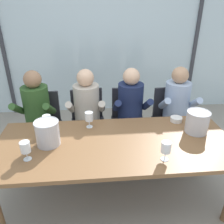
{
  "coord_description": "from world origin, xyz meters",
  "views": [
    {
      "loc": [
        -0.19,
        -1.79,
        1.94
      ],
      "look_at": [
        0.0,
        0.35,
        0.87
      ],
      "focal_mm": 36.27,
      "sensor_mm": 36.0,
      "label": 1
    }
  ],
  "objects_px": {
    "person_pale_blue_shirt": "(178,108)",
    "ice_bucket_secondary": "(197,122)",
    "chair_right_of_center": "(170,115)",
    "wine_glass_by_right_taster": "(25,147)",
    "wine_glass_by_left_taster": "(47,121)",
    "wine_glass_center_pour": "(89,117)",
    "dining_table": "(115,148)",
    "ice_bucket_primary": "(47,133)",
    "chair_center": "(128,116)",
    "person_olive_shirt": "(36,113)",
    "tasting_bowl": "(176,119)",
    "person_navy_polo": "(131,110)",
    "wine_glass_near_bucket": "(166,148)",
    "chair_near_curtain": "(43,121)",
    "person_beige_jumper": "(87,111)",
    "chair_left_of_center": "(88,118)"
  },
  "relations": [
    {
      "from": "person_pale_blue_shirt",
      "to": "ice_bucket_secondary",
      "type": "xyz_separation_m",
      "value": [
        -0.04,
        -0.62,
        0.14
      ]
    },
    {
      "from": "chair_right_of_center",
      "to": "wine_glass_by_right_taster",
      "type": "distance_m",
      "value": 1.96
    },
    {
      "from": "wine_glass_by_left_taster",
      "to": "wine_glass_center_pour",
      "type": "bearing_deg",
      "value": 5.06
    },
    {
      "from": "dining_table",
      "to": "ice_bucket_primary",
      "type": "relative_size",
      "value": 9.49
    },
    {
      "from": "chair_center",
      "to": "person_pale_blue_shirt",
      "type": "distance_m",
      "value": 0.66
    },
    {
      "from": "chair_center",
      "to": "person_pale_blue_shirt",
      "type": "xyz_separation_m",
      "value": [
        0.62,
        -0.15,
        0.17
      ]
    },
    {
      "from": "person_olive_shirt",
      "to": "tasting_bowl",
      "type": "relative_size",
      "value": 9.43
    },
    {
      "from": "chair_center",
      "to": "person_navy_polo",
      "type": "relative_size",
      "value": 0.74
    },
    {
      "from": "chair_center",
      "to": "wine_glass_by_left_taster",
      "type": "height_order",
      "value": "wine_glass_by_left_taster"
    },
    {
      "from": "chair_right_of_center",
      "to": "ice_bucket_secondary",
      "type": "distance_m",
      "value": 0.82
    },
    {
      "from": "person_pale_blue_shirt",
      "to": "wine_glass_near_bucket",
      "type": "height_order",
      "value": "person_pale_blue_shirt"
    },
    {
      "from": "chair_near_curtain",
      "to": "person_olive_shirt",
      "type": "relative_size",
      "value": 0.74
    },
    {
      "from": "wine_glass_near_bucket",
      "to": "wine_glass_center_pour",
      "type": "height_order",
      "value": "same"
    },
    {
      "from": "person_olive_shirt",
      "to": "person_navy_polo",
      "type": "bearing_deg",
      "value": 4.23
    },
    {
      "from": "person_olive_shirt",
      "to": "tasting_bowl",
      "type": "bearing_deg",
      "value": -9.3
    },
    {
      "from": "wine_glass_by_right_taster",
      "to": "chair_near_curtain",
      "type": "bearing_deg",
      "value": 94.53
    },
    {
      "from": "person_pale_blue_shirt",
      "to": "chair_right_of_center",
      "type": "bearing_deg",
      "value": 109.97
    },
    {
      "from": "wine_glass_by_right_taster",
      "to": "person_olive_shirt",
      "type": "bearing_deg",
      "value": 97.92
    },
    {
      "from": "ice_bucket_secondary",
      "to": "wine_glass_by_right_taster",
      "type": "bearing_deg",
      "value": -169.18
    },
    {
      "from": "chair_center",
      "to": "chair_right_of_center",
      "type": "bearing_deg",
      "value": 0.26
    },
    {
      "from": "person_navy_polo",
      "to": "tasting_bowl",
      "type": "xyz_separation_m",
      "value": [
        0.44,
        -0.39,
        0.05
      ]
    },
    {
      "from": "dining_table",
      "to": "ice_bucket_primary",
      "type": "bearing_deg",
      "value": 177.32
    },
    {
      "from": "person_beige_jumper",
      "to": "person_navy_polo",
      "type": "xyz_separation_m",
      "value": [
        0.56,
        -0.0,
        0.0
      ]
    },
    {
      "from": "person_olive_shirt",
      "to": "person_pale_blue_shirt",
      "type": "xyz_separation_m",
      "value": [
        1.79,
        -0.0,
        0.0
      ]
    },
    {
      "from": "ice_bucket_primary",
      "to": "wine_glass_by_left_taster",
      "type": "xyz_separation_m",
      "value": [
        -0.05,
        0.25,
        -0.01
      ]
    },
    {
      "from": "chair_left_of_center",
      "to": "person_navy_polo",
      "type": "xyz_separation_m",
      "value": [
        0.55,
        -0.16,
        0.17
      ]
    },
    {
      "from": "person_navy_polo",
      "to": "wine_glass_center_pour",
      "type": "distance_m",
      "value": 0.69
    },
    {
      "from": "ice_bucket_secondary",
      "to": "wine_glass_center_pour",
      "type": "bearing_deg",
      "value": 169.88
    },
    {
      "from": "person_navy_polo",
      "to": "wine_glass_by_right_taster",
      "type": "xyz_separation_m",
      "value": [
        -1.05,
        -0.93,
        0.15
      ]
    },
    {
      "from": "chair_near_curtain",
      "to": "chair_left_of_center",
      "type": "relative_size",
      "value": 1.0
    },
    {
      "from": "dining_table",
      "to": "person_olive_shirt",
      "type": "relative_size",
      "value": 1.88
    },
    {
      "from": "chair_left_of_center",
      "to": "chair_center",
      "type": "height_order",
      "value": "same"
    },
    {
      "from": "person_beige_jumper",
      "to": "ice_bucket_secondary",
      "type": "relative_size",
      "value": 5.19
    },
    {
      "from": "chair_right_of_center",
      "to": "dining_table",
      "type": "bearing_deg",
      "value": -138.99
    },
    {
      "from": "chair_right_of_center",
      "to": "chair_left_of_center",
      "type": "bearing_deg",
      "value": 173.43
    },
    {
      "from": "wine_glass_by_left_taster",
      "to": "ice_bucket_secondary",
      "type": "bearing_deg",
      "value": -5.9
    },
    {
      "from": "chair_left_of_center",
      "to": "chair_right_of_center",
      "type": "xyz_separation_m",
      "value": [
        1.12,
        -0.03,
        0.0
      ]
    },
    {
      "from": "person_beige_jumper",
      "to": "ice_bucket_secondary",
      "type": "distance_m",
      "value": 1.3
    },
    {
      "from": "person_olive_shirt",
      "to": "person_navy_polo",
      "type": "xyz_separation_m",
      "value": [
        1.18,
        -0.0,
        0.0
      ]
    },
    {
      "from": "person_beige_jumper",
      "to": "wine_glass_by_left_taster",
      "type": "height_order",
      "value": "person_beige_jumper"
    },
    {
      "from": "wine_glass_center_pour",
      "to": "chair_right_of_center",
      "type": "bearing_deg",
      "value": 27.05
    },
    {
      "from": "chair_near_curtain",
      "to": "person_pale_blue_shirt",
      "type": "bearing_deg",
      "value": -3.15
    },
    {
      "from": "person_navy_polo",
      "to": "ice_bucket_secondary",
      "type": "height_order",
      "value": "person_navy_polo"
    },
    {
      "from": "person_olive_shirt",
      "to": "ice_bucket_secondary",
      "type": "distance_m",
      "value": 1.86
    },
    {
      "from": "ice_bucket_primary",
      "to": "wine_glass_by_left_taster",
      "type": "relative_size",
      "value": 1.38
    },
    {
      "from": "chair_center",
      "to": "tasting_bowl",
      "type": "xyz_separation_m",
      "value": [
        0.46,
        -0.54,
        0.22
      ]
    },
    {
      "from": "chair_left_of_center",
      "to": "wine_glass_near_bucket",
      "type": "relative_size",
      "value": 5.14
    },
    {
      "from": "chair_right_of_center",
      "to": "wine_glass_by_right_taster",
      "type": "height_order",
      "value": "wine_glass_by_right_taster"
    },
    {
      "from": "wine_glass_by_right_taster",
      "to": "person_beige_jumper",
      "type": "bearing_deg",
      "value": 62.26
    },
    {
      "from": "person_olive_shirt",
      "to": "wine_glass_by_right_taster",
      "type": "relative_size",
      "value": 6.97
    }
  ]
}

